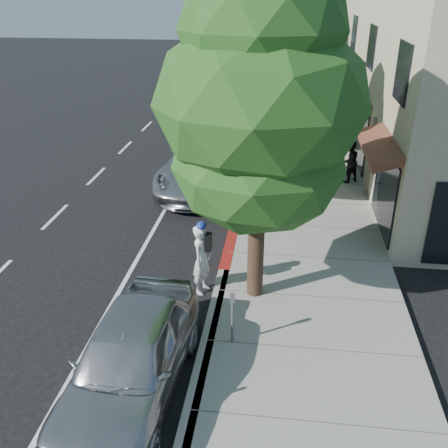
% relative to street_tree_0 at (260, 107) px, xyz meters
% --- Properties ---
extents(ground, '(120.00, 120.00, 0.00)m').
position_rel_street_tree_0_xyz_m(ground, '(-0.90, 2.00, -4.84)').
color(ground, black).
rests_on(ground, ground).
extents(sidewalk, '(4.60, 56.00, 0.15)m').
position_rel_street_tree_0_xyz_m(sidewalk, '(1.40, 10.00, -4.76)').
color(sidewalk, gray).
rests_on(sidewalk, ground).
extents(curb, '(0.30, 56.00, 0.15)m').
position_rel_street_tree_0_xyz_m(curb, '(-0.90, 10.00, -4.76)').
color(curb, '#9E998E').
rests_on(curb, ground).
extents(curb_red_segment, '(0.32, 4.00, 0.15)m').
position_rel_street_tree_0_xyz_m(curb_red_segment, '(-0.90, 3.00, -4.76)').
color(curb_red_segment, maroon).
rests_on(curb_red_segment, ground).
extents(storefront_building, '(10.00, 36.00, 7.00)m').
position_rel_street_tree_0_xyz_m(storefront_building, '(8.70, 20.00, -1.34)').
color(storefront_building, beige).
rests_on(storefront_building, ground).
extents(street_tree_0, '(4.63, 4.63, 7.78)m').
position_rel_street_tree_0_xyz_m(street_tree_0, '(0.00, 0.00, 0.00)').
color(street_tree_0, black).
rests_on(street_tree_0, ground).
extents(street_tree_1, '(4.41, 4.41, 7.06)m').
position_rel_street_tree_0_xyz_m(street_tree_1, '(0.00, 6.00, -0.50)').
color(street_tree_1, black).
rests_on(street_tree_1, ground).
extents(street_tree_2, '(3.83, 3.83, 6.47)m').
position_rel_street_tree_0_xyz_m(street_tree_2, '(0.00, 12.00, -0.81)').
color(street_tree_2, black).
rests_on(street_tree_2, ground).
extents(street_tree_3, '(4.45, 4.45, 7.44)m').
position_rel_street_tree_0_xyz_m(street_tree_3, '(-0.00, 18.00, -0.22)').
color(street_tree_3, black).
rests_on(street_tree_3, ground).
extents(street_tree_4, '(5.12, 5.12, 7.91)m').
position_rel_street_tree_0_xyz_m(street_tree_4, '(-0.00, 24.00, -0.02)').
color(street_tree_4, black).
rests_on(street_tree_4, ground).
extents(street_tree_5, '(4.52, 4.52, 6.70)m').
position_rel_street_tree_0_xyz_m(street_tree_5, '(-0.00, 30.00, -0.79)').
color(street_tree_5, black).
rests_on(street_tree_5, ground).
extents(cyclist, '(0.62, 0.78, 1.87)m').
position_rel_street_tree_0_xyz_m(cyclist, '(-1.35, 0.13, -3.90)').
color(cyclist, silver).
rests_on(cyclist, ground).
extents(bicycle, '(1.98, 1.25, 0.98)m').
position_rel_street_tree_0_xyz_m(bicycle, '(-2.12, 5.00, -4.34)').
color(bicycle, navy).
rests_on(bicycle, ground).
extents(silver_suv, '(3.28, 6.67, 1.82)m').
position_rel_street_tree_0_xyz_m(silver_suv, '(-2.39, 7.50, -3.92)').
color(silver_suv, '#A8A8AC').
rests_on(silver_suv, ground).
extents(dark_sedan, '(1.92, 5.14, 1.68)m').
position_rel_street_tree_0_xyz_m(dark_sedan, '(-1.40, 13.76, -4.00)').
color(dark_sedan, '#222428').
rests_on(dark_sedan, ground).
extents(white_pickup, '(3.09, 6.50, 1.83)m').
position_rel_street_tree_0_xyz_m(white_pickup, '(-1.54, 21.46, -3.92)').
color(white_pickup, silver).
rests_on(white_pickup, ground).
extents(dark_suv_far, '(2.51, 5.28, 1.74)m').
position_rel_street_tree_0_xyz_m(dark_suv_far, '(-2.63, 26.02, -3.96)').
color(dark_suv_far, black).
rests_on(dark_suv_far, ground).
extents(near_car_a, '(2.14, 4.86, 1.63)m').
position_rel_street_tree_0_xyz_m(near_car_a, '(-2.13, -3.50, -4.02)').
color(near_car_a, '#AFAFB4').
rests_on(near_car_a, ground).
extents(pedestrian, '(1.01, 0.96, 1.65)m').
position_rel_street_tree_0_xyz_m(pedestrian, '(3.10, 8.26, -3.86)').
color(pedestrian, black).
rests_on(pedestrian, sidewalk).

